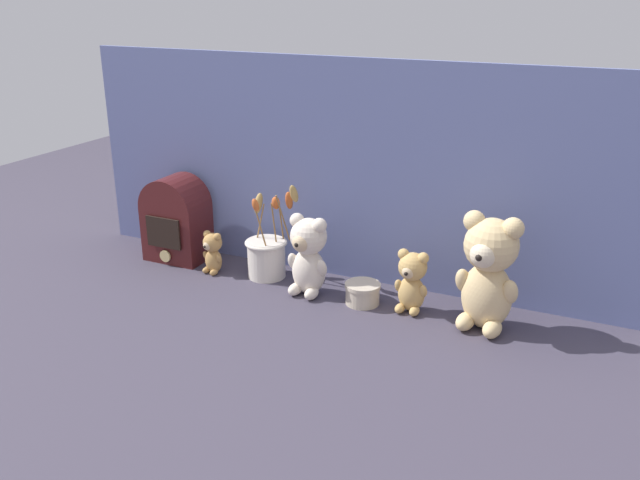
{
  "coord_description": "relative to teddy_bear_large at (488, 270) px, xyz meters",
  "views": [
    {
      "loc": [
        0.73,
        -1.55,
        0.81
      ],
      "look_at": [
        0.0,
        0.02,
        0.16
      ],
      "focal_mm": 38.0,
      "sensor_mm": 36.0,
      "label": 1
    }
  ],
  "objects": [
    {
      "name": "ground_plane",
      "position": [
        -0.46,
        -0.01,
        -0.16
      ],
      "size": [
        4.0,
        4.0,
        0.0
      ],
      "primitive_type": "plane",
      "color": "#3D3847"
    },
    {
      "name": "backdrop_wall",
      "position": [
        -0.46,
        0.16,
        0.16
      ],
      "size": [
        1.66,
        0.02,
        0.64
      ],
      "color": "slate",
      "rests_on": "ground"
    },
    {
      "name": "teddy_bear_large",
      "position": [
        0.0,
        0.0,
        0.0
      ],
      "size": [
        0.17,
        0.15,
        0.3
      ],
      "color": "#DBBC84",
      "rests_on": "ground"
    },
    {
      "name": "teddy_bear_medium",
      "position": [
        -0.49,
        -0.0,
        -0.04
      ],
      "size": [
        0.13,
        0.12,
        0.23
      ],
      "color": "beige",
      "rests_on": "ground"
    },
    {
      "name": "teddy_bear_small",
      "position": [
        -0.2,
        0.01,
        -0.07
      ],
      "size": [
        0.09,
        0.09,
        0.17
      ],
      "color": "tan",
      "rests_on": "ground"
    },
    {
      "name": "teddy_bear_tiny",
      "position": [
        -0.82,
        0.01,
        -0.09
      ],
      "size": [
        0.07,
        0.07,
        0.13
      ],
      "color": "tan",
      "rests_on": "ground"
    },
    {
      "name": "flower_vase",
      "position": [
        -0.65,
        0.05,
        -0.08
      ],
      "size": [
        0.17,
        0.13,
        0.3
      ],
      "color": "silver",
      "rests_on": "ground"
    },
    {
      "name": "vintage_radio",
      "position": [
        -0.98,
        0.06,
        -0.03
      ],
      "size": [
        0.19,
        0.13,
        0.27
      ],
      "color": "#4C1919",
      "rests_on": "ground"
    },
    {
      "name": "decorative_tin_tall",
      "position": [
        -0.33,
        0.0,
        -0.13
      ],
      "size": [
        0.1,
        0.1,
        0.06
      ],
      "color": "beige",
      "rests_on": "ground"
    }
  ]
}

